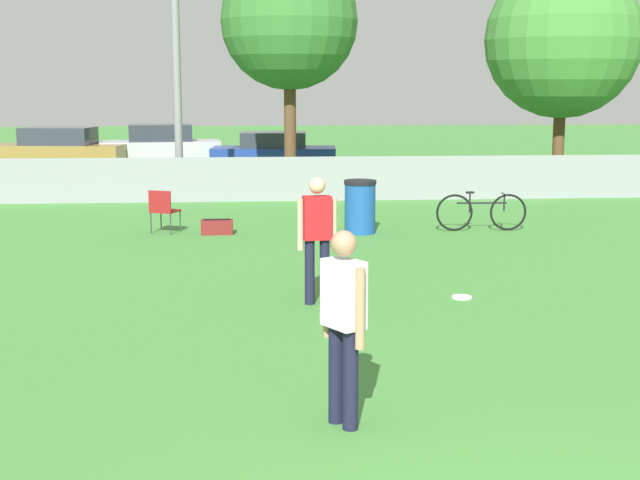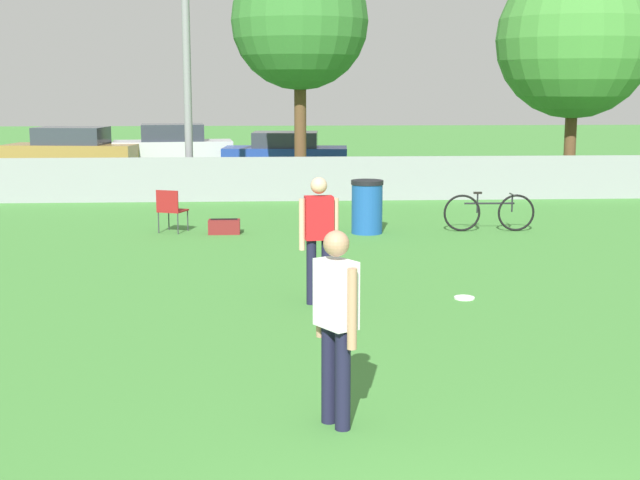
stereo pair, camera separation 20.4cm
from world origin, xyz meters
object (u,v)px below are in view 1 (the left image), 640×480
at_px(trash_bin, 360,207).
at_px(parked_car_silver, 161,148).
at_px(tree_far_right, 563,40).
at_px(parked_car_tan, 59,151).
at_px(player_receiver_white, 344,316).
at_px(bicycle_sideline, 481,212).
at_px(frisbee_disc, 462,297).
at_px(tree_near_pole, 290,21).
at_px(parked_car_blue, 274,153).
at_px(player_defender_red, 317,232).
at_px(gear_bag_sideline, 217,227).
at_px(folding_chair_sideline, 163,208).

bearing_deg(trash_bin, parked_car_silver, 110.31).
bearing_deg(tree_far_right, parked_car_tan, 158.30).
xyz_separation_m(player_receiver_white, bicycle_sideline, (3.79, 9.98, -0.58)).
xyz_separation_m(player_receiver_white, frisbee_disc, (2.08, 4.43, -0.95)).
bearing_deg(trash_bin, tree_near_pole, 98.43).
bearing_deg(trash_bin, parked_car_blue, 96.31).
bearing_deg(player_defender_red, parked_car_tan, 104.92).
height_order(tree_near_pole, frisbee_disc, tree_near_pole).
relative_size(tree_far_right, bicycle_sideline, 3.41).
distance_m(frisbee_disc, bicycle_sideline, 5.82).
distance_m(bicycle_sideline, gear_bag_sideline, 5.20).
xyz_separation_m(player_defender_red, trash_bin, (1.26, 5.61, -0.44)).
bearing_deg(player_defender_red, frisbee_disc, -1.54).
bearing_deg(tree_far_right, parked_car_blue, 146.86).
xyz_separation_m(folding_chair_sideline, parked_car_silver, (-1.35, 13.64, 0.25)).
xyz_separation_m(player_defender_red, player_receiver_white, (-0.10, -4.27, 0.00)).
height_order(parked_car_silver, parked_car_blue, parked_car_silver).
xyz_separation_m(player_receiver_white, folding_chair_sideline, (-2.44, 10.16, -0.47)).
bearing_deg(tree_near_pole, gear_bag_sideline, -104.23).
distance_m(tree_near_pole, player_defender_red, 13.06).
xyz_separation_m(tree_far_right, parked_car_tan, (-14.72, 5.86, -3.33)).
bearing_deg(frisbee_disc, player_receiver_white, -115.17).
bearing_deg(folding_chair_sideline, tree_near_pole, -90.80).
xyz_separation_m(gear_bag_sideline, parked_car_tan, (-5.59, 12.76, 0.57)).
height_order(folding_chair_sideline, bicycle_sideline, folding_chair_sideline).
height_order(gear_bag_sideline, parked_car_silver, parked_car_silver).
bearing_deg(parked_car_silver, frisbee_disc, -79.44).
bearing_deg(gear_bag_sideline, trash_bin, -2.16).
distance_m(tree_far_right, trash_bin, 10.10).
bearing_deg(parked_car_tan, folding_chair_sideline, -62.10).
distance_m(tree_far_right, gear_bag_sideline, 12.10).
xyz_separation_m(parked_car_tan, parked_car_blue, (7.03, -0.83, -0.04)).
distance_m(player_receiver_white, frisbee_disc, 4.98).
bearing_deg(parked_car_blue, gear_bag_sideline, -92.27).
relative_size(folding_chair_sideline, bicycle_sideline, 0.47).
bearing_deg(tree_near_pole, parked_car_silver, 120.61).
xyz_separation_m(player_defender_red, gear_bag_sideline, (-1.51, 5.71, -0.82)).
bearing_deg(folding_chair_sideline, gear_bag_sideline, -168.18).
bearing_deg(player_receiver_white, tree_near_pole, 147.49).
xyz_separation_m(tree_far_right, frisbee_disc, (-5.65, -12.46, -4.02)).
xyz_separation_m(tree_near_pole, gear_bag_sideline, (-1.74, -6.85, -4.35)).
bearing_deg(bicycle_sideline, gear_bag_sideline, -178.25).
distance_m(parked_car_silver, parked_car_blue, 4.27).
bearing_deg(player_receiver_white, parked_car_blue, 148.54).
relative_size(bicycle_sideline, parked_car_blue, 0.44).
height_order(frisbee_disc, gear_bag_sideline, gear_bag_sideline).
distance_m(folding_chair_sideline, parked_car_tan, 13.38).
distance_m(trash_bin, parked_car_silver, 14.86).
bearing_deg(trash_bin, player_receiver_white, -97.86).
height_order(player_defender_red, folding_chair_sideline, player_defender_red).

